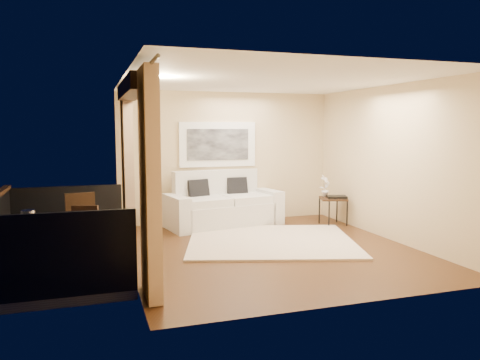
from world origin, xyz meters
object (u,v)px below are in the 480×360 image
bistro_table (44,232)px  balcony_chair_far (80,219)px  ice_bucket (28,218)px  balcony_chair_near (84,232)px  sofa (222,206)px  side_table (333,201)px  orchid (325,186)px

bistro_table → balcony_chair_far: 1.03m
balcony_chair_far → ice_bucket: 1.04m
balcony_chair_far → ice_bucket: bearing=44.0°
balcony_chair_near → bistro_table: bearing=-127.8°
ice_bucket → balcony_chair_far: bearing=52.3°
sofa → balcony_chair_near: (-2.64, -2.19, 0.11)m
balcony_chair_far → balcony_chair_near: balcony_chair_far is taller
bistro_table → ice_bucket: 0.29m
side_table → balcony_chair_far: 4.93m
balcony_chair_far → ice_bucket: size_ratio=4.96×
orchid → bistro_table: size_ratio=0.64×
bistro_table → ice_bucket: bearing=146.7°
sofa → orchid: bearing=-24.0°
orchid → ice_bucket: 5.69m
orchid → balcony_chair_far: 4.87m
orchid → balcony_chair_far: bearing=-167.3°
bistro_table → balcony_chair_near: bearing=33.6°
balcony_chair_far → balcony_chair_near: size_ratio=1.14×
sofa → ice_bucket: bearing=-154.5°
orchid → balcony_chair_far: orchid is taller
sofa → ice_bucket: (-3.32, -2.38, 0.39)m
side_table → orchid: orchid is taller
ice_bucket → bistro_table: bearing=-33.3°
ice_bucket → sofa: bearing=35.6°
orchid → side_table: bearing=-58.9°
orchid → balcony_chair_near: bearing=-160.3°
side_table → balcony_chair_far: size_ratio=0.65×
orchid → ice_bucket: (-5.37, -1.88, 0.00)m
orchid → ice_bucket: orchid is taller
balcony_chair_far → balcony_chair_near: bearing=87.0°
side_table → balcony_chair_far: (-4.85, -0.90, 0.08)m
balcony_chair_near → ice_bucket: size_ratio=4.34×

